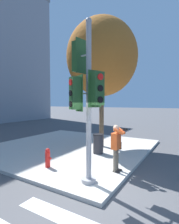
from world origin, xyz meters
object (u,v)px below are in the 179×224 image
at_px(traffic_signal_pole, 88,91).
at_px(fire_hydrant, 48,158).
at_px(person_photographer, 117,144).
at_px(street_tree, 102,58).
at_px(trash_bin, 98,144).

distance_m(traffic_signal_pole, fire_hydrant, 3.03).
bearing_deg(person_photographer, street_tree, 35.53).
relative_size(traffic_signal_pole, trash_bin, 5.30).
bearing_deg(fire_hydrant, street_tree, -4.58).
xyz_separation_m(traffic_signal_pole, person_photographer, (1.24, -0.41, -1.75)).
height_order(street_tree, fire_hydrant, street_tree).
relative_size(person_photographer, fire_hydrant, 2.28).
bearing_deg(trash_bin, fire_hydrant, 163.03).
xyz_separation_m(street_tree, fire_hydrant, (-3.77, 0.30, -4.41)).
height_order(person_photographer, trash_bin, person_photographer).
relative_size(traffic_signal_pole, street_tree, 0.70).
bearing_deg(traffic_signal_pole, trash_bin, 21.97).
distance_m(traffic_signal_pole, street_tree, 4.80).
bearing_deg(person_photographer, traffic_signal_pole, 161.45).
relative_size(person_photographer, street_tree, 0.24).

